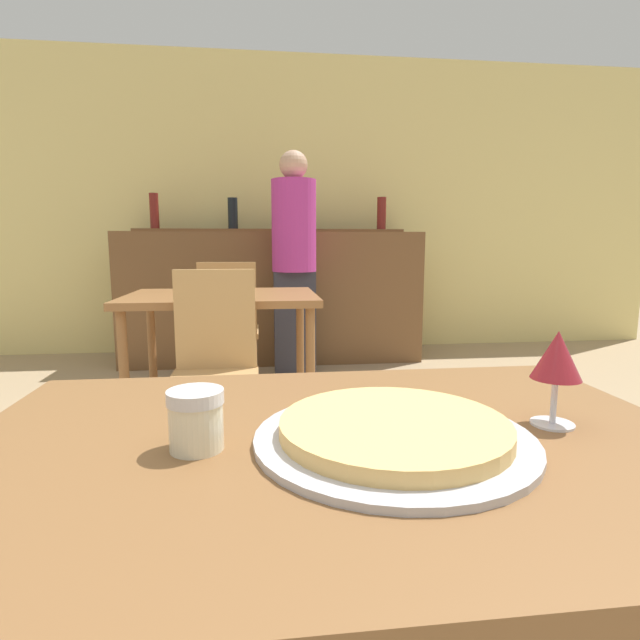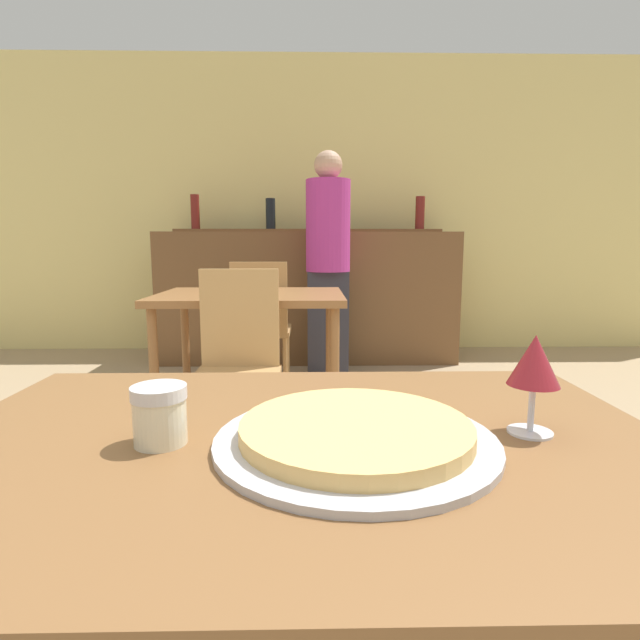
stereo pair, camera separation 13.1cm
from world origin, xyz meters
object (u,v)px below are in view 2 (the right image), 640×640
Objects in this scene: chair_far_side_back at (261,320)px; cheese_shaker at (160,414)px; pizza_tray at (356,434)px; chair_far_side_front at (238,355)px; person_standing at (328,257)px; wine_glass at (534,364)px.

cheese_shaker is (0.12, -2.71, 0.27)m from chair_far_side_back.
pizza_tray is at bearing 98.58° from chair_far_side_back.
person_standing reaches higher than chair_far_side_front.
person_standing reaches higher than wine_glass.
pizza_tray is at bearing -75.66° from chair_far_side_front.
chair_far_side_back is 0.53× the size of person_standing.
pizza_tray is at bearing -171.90° from wine_glass.
person_standing reaches higher than cheese_shaker.
chair_far_side_back reaches higher than wine_glass.
chair_far_side_back reaches higher than pizza_tray.
chair_far_side_back is 5.80× the size of wine_glass.
person_standing is at bearing 93.83° from wine_glass.
cheese_shaker is 0.58m from wine_glass.
wine_glass is at bearing 2.97° from cheese_shaker.
cheese_shaker is 0.05× the size of person_standing.
chair_far_side_front is at bearing 94.21° from cheese_shaker.
cheese_shaker reaches higher than pizza_tray.
wine_glass is at bearing -86.17° from person_standing.
cheese_shaker is at bearing -85.79° from chair_far_side_front.
person_standing is at bearing 88.69° from pizza_tray.
person_standing is at bearing 83.40° from cheese_shaker.
chair_far_side_back is 0.78m from person_standing.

